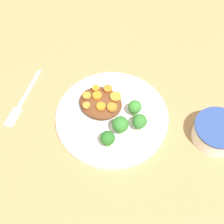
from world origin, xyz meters
name	(u,v)px	position (x,y,z in m)	size (l,w,h in m)	color
ground_plane	(112,119)	(0.00, 0.00, 0.00)	(4.00, 4.00, 0.00)	tan
plate	(112,116)	(0.00, 0.00, 0.01)	(0.28, 0.28, 0.02)	white
dip_bowl	(217,131)	(0.24, 0.08, 0.03)	(0.11, 0.11, 0.05)	white
stew_mound	(101,103)	(-0.04, 0.01, 0.03)	(0.11, 0.10, 0.03)	brown
broccoli_floret_0	(108,139)	(0.03, -0.08, 0.04)	(0.03, 0.03, 0.05)	#7FA85B
broccoli_floret_1	(139,122)	(0.07, 0.00, 0.05)	(0.03, 0.03, 0.05)	#759E51
broccoli_floret_2	(135,108)	(0.05, 0.03, 0.04)	(0.03, 0.03, 0.05)	#759E51
broccoli_floret_3	(120,125)	(0.04, -0.03, 0.05)	(0.04, 0.04, 0.06)	#7FA85B
carrot_slice_0	(86,105)	(-0.06, -0.03, 0.05)	(0.02, 0.02, 0.00)	orange
carrot_slice_1	(96,88)	(-0.06, 0.03, 0.05)	(0.02, 0.02, 0.01)	orange
carrot_slice_2	(116,97)	(-0.01, 0.03, 0.05)	(0.03, 0.03, 0.01)	orange
carrot_slice_3	(86,97)	(-0.07, 0.00, 0.05)	(0.02, 0.02, 0.00)	orange
carrot_slice_4	(101,106)	(-0.02, -0.01, 0.05)	(0.02, 0.02, 0.01)	orange
carrot_slice_5	(112,109)	(0.00, 0.00, 0.05)	(0.02, 0.02, 0.01)	orange
carrot_slice_6	(97,96)	(-0.05, 0.01, 0.05)	(0.02, 0.02, 0.01)	orange
carrot_slice_7	(108,89)	(-0.04, 0.04, 0.05)	(0.02, 0.02, 0.01)	orange
fork	(21,102)	(-0.23, -0.07, 0.00)	(0.06, 0.19, 0.01)	silver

